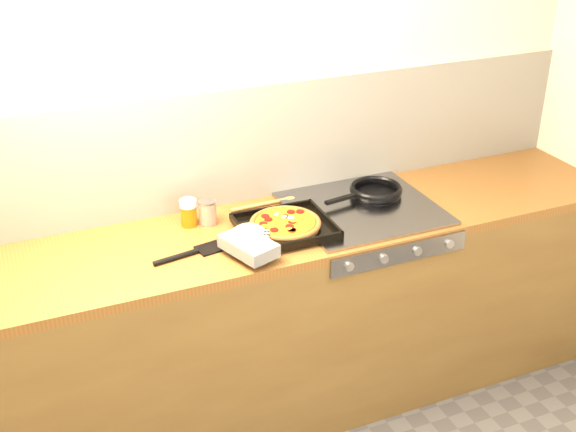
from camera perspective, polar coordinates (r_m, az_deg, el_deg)
name	(u,v)px	position (r m, az deg, el deg)	size (l,w,h in m)	color
room_shell	(237,147)	(3.02, -4.06, 5.50)	(3.20, 3.20, 3.20)	white
counter_run	(265,322)	(3.12, -1.85, -8.39)	(3.20, 0.62, 0.90)	brown
stovetop	(363,209)	(3.05, 5.92, 0.58)	(0.60, 0.56, 0.02)	gray
pizza_on_tray	(275,229)	(2.79, -1.07, -1.07)	(0.48, 0.41, 0.06)	black
frying_pan	(375,191)	(3.14, 6.88, 1.96)	(0.39, 0.26, 0.04)	black
tomato_can	(208,212)	(2.92, -6.36, 0.29)	(0.08, 0.08, 0.10)	maroon
juice_glass	(188,212)	(2.91, -7.87, 0.28)	(0.08, 0.08, 0.11)	#D0630C
wooden_spoon	(270,203)	(3.07, -1.42, 1.05)	(0.30, 0.04, 0.02)	olive
black_spatula	(191,253)	(2.72, -7.71, -2.94)	(0.29, 0.10, 0.02)	black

